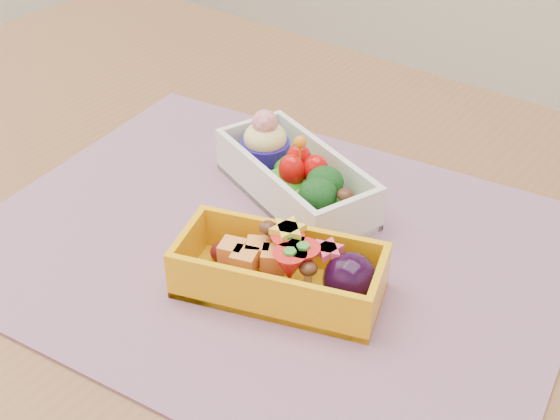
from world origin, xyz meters
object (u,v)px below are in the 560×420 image
Objects in this scene: placemat at (270,245)px; table at (240,300)px; bento_white at (295,176)px; bento_yellow at (284,270)px.

table is at bearing 168.51° from placemat.
bento_yellow is at bearing -37.21° from bento_white.
placemat is at bearing -50.18° from bento_white.
bento_white is at bearing 70.84° from table.
placemat is 0.07m from bento_yellow.
placemat is (0.05, -0.01, 0.10)m from table.
table is 2.35× the size of placemat.
table is 0.17m from bento_yellow.
bento_yellow is (0.10, -0.05, 0.13)m from table.
placemat is 2.84× the size of bento_yellow.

